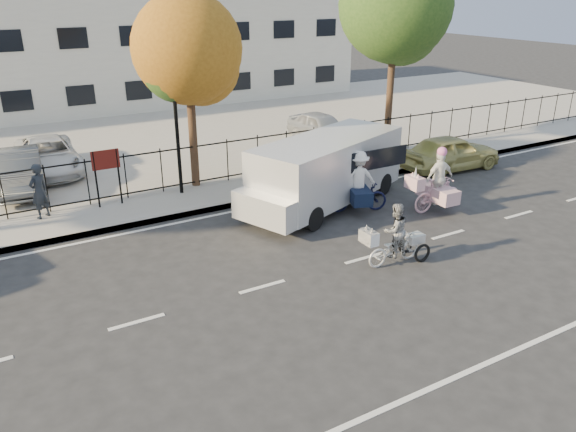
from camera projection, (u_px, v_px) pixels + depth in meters
ground at (262, 287)px, 13.26m from camera, size 120.00×120.00×0.00m
road_markings at (262, 287)px, 13.26m from camera, size 60.00×9.52×0.01m
curb at (186, 214)px, 17.27m from camera, size 60.00×0.10×0.15m
sidewalk at (175, 204)px, 18.11m from camera, size 60.00×2.20×0.15m
parking_lot at (108, 142)px, 25.23m from camera, size 60.00×15.60×0.15m
iron_fence at (162, 170)px, 18.68m from camera, size 58.00×0.06×1.50m
building at (59, 53)px, 32.12m from camera, size 34.00×10.00×6.00m
lamppost at (175, 105)px, 17.75m from camera, size 0.36×0.36×4.33m
street_sign at (106, 167)px, 17.30m from camera, size 0.85×0.06×1.80m
zebra_trike at (394, 241)px, 14.17m from camera, size 1.89×0.71×1.62m
unicorn_bike at (437, 188)px, 17.47m from camera, size 2.05×1.42×2.07m
bull_bike at (357, 188)px, 17.43m from camera, size 2.16×1.53×1.95m
white_van at (324, 169)px, 17.80m from camera, size 6.69×3.95×2.19m
gold_sedan at (451, 152)px, 21.48m from camera, size 4.09×1.81×1.37m
pedestrian at (39, 191)px, 16.54m from camera, size 0.73×0.67×1.67m
lot_car_b at (48, 156)px, 20.74m from camera, size 2.21×4.56×1.25m
lot_car_c at (19, 171)px, 18.89m from camera, size 1.72×4.16×1.34m
lot_car_d at (322, 127)px, 24.88m from camera, size 1.82×3.84×1.27m
tree_mid at (191, 54)px, 18.04m from camera, size 3.58×3.55×6.51m
tree_east at (397, 11)px, 21.83m from camera, size 4.44×4.44×8.14m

